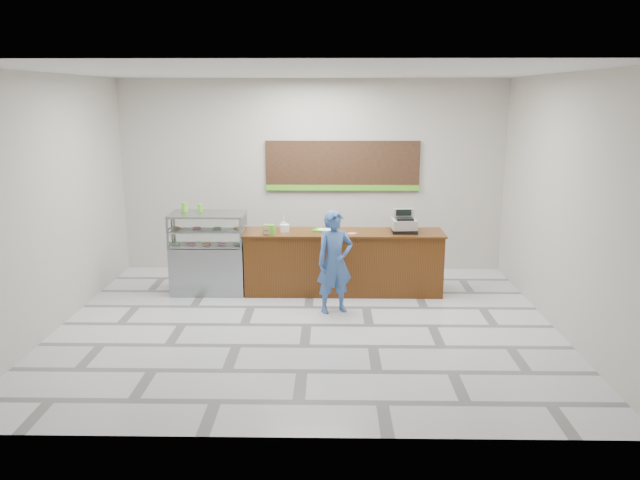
{
  "coord_description": "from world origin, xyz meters",
  "views": [
    {
      "loc": [
        0.33,
        -8.38,
        3.2
      ],
      "look_at": [
        0.17,
        0.9,
        1.04
      ],
      "focal_mm": 35.0,
      "sensor_mm": 36.0,
      "label": 1
    }
  ],
  "objects_px": {
    "cash_register": "(404,224)",
    "serving_tray": "(325,230)",
    "customer": "(335,262)",
    "sales_counter": "(343,262)",
    "display_case": "(209,252)"
  },
  "relations": [
    {
      "from": "sales_counter",
      "to": "customer",
      "type": "distance_m",
      "value": 1.0
    },
    {
      "from": "cash_register",
      "to": "customer",
      "type": "relative_size",
      "value": 0.28
    },
    {
      "from": "cash_register",
      "to": "customer",
      "type": "distance_m",
      "value": 1.52
    },
    {
      "from": "serving_tray",
      "to": "customer",
      "type": "relative_size",
      "value": 0.28
    },
    {
      "from": "serving_tray",
      "to": "sales_counter",
      "type": "bearing_deg",
      "value": 2.18
    },
    {
      "from": "sales_counter",
      "to": "cash_register",
      "type": "distance_m",
      "value": 1.17
    },
    {
      "from": "sales_counter",
      "to": "serving_tray",
      "type": "height_order",
      "value": "serving_tray"
    },
    {
      "from": "cash_register",
      "to": "customer",
      "type": "height_order",
      "value": "customer"
    },
    {
      "from": "customer",
      "to": "serving_tray",
      "type": "bearing_deg",
      "value": 77.67
    },
    {
      "from": "cash_register",
      "to": "serving_tray",
      "type": "relative_size",
      "value": 1.01
    },
    {
      "from": "display_case",
      "to": "customer",
      "type": "height_order",
      "value": "customer"
    },
    {
      "from": "display_case",
      "to": "customer",
      "type": "distance_m",
      "value": 2.28
    },
    {
      "from": "display_case",
      "to": "cash_register",
      "type": "bearing_deg",
      "value": -0.08
    },
    {
      "from": "cash_register",
      "to": "serving_tray",
      "type": "xyz_separation_m",
      "value": [
        -1.28,
        0.08,
        -0.13
      ]
    },
    {
      "from": "display_case",
      "to": "cash_register",
      "type": "relative_size",
      "value": 3.09
    }
  ]
}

